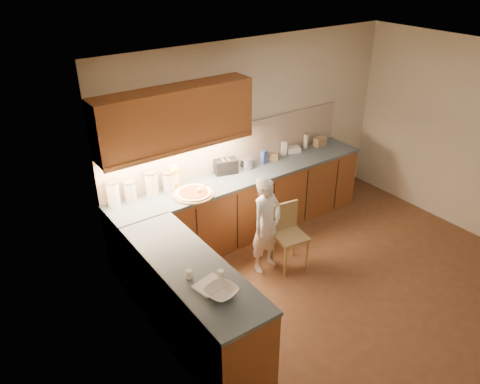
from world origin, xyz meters
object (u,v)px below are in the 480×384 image
(oil_jug, at_px, (175,178))
(pizza_on_board, at_px, (194,193))
(wooden_chair, at_px, (288,231))
(child, at_px, (266,225))
(toaster, at_px, (226,166))

(oil_jug, bearing_deg, pizza_on_board, -70.88)
(wooden_chair, distance_m, oil_jug, 1.55)
(child, distance_m, toaster, 1.05)
(pizza_on_board, relative_size, child, 0.41)
(pizza_on_board, xyz_separation_m, wooden_chair, (0.87, -0.77, -0.46))
(pizza_on_board, height_order, child, child)
(child, height_order, wooden_chair, child)
(wooden_chair, bearing_deg, toaster, 110.33)
(wooden_chair, relative_size, toaster, 2.47)
(child, bearing_deg, toaster, 75.09)
(child, height_order, oil_jug, child)
(pizza_on_board, relative_size, toaster, 1.51)
(pizza_on_board, height_order, toaster, pizza_on_board)
(oil_jug, height_order, toaster, oil_jug)
(child, bearing_deg, pizza_on_board, 120.01)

